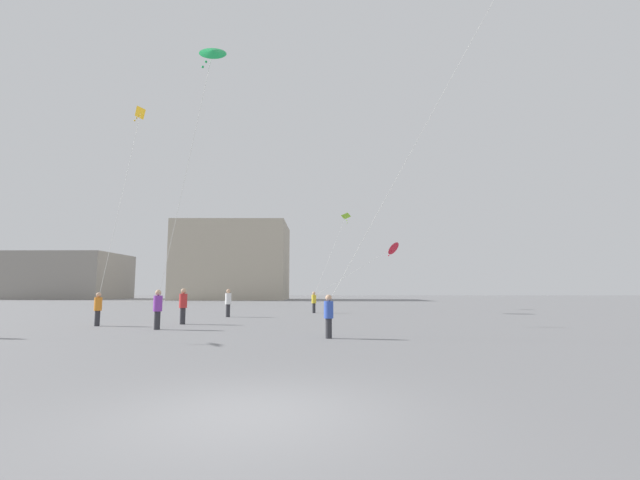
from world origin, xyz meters
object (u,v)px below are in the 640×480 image
(person_in_red, at_px, (183,305))
(kite_crimson_diamond, at_px, (392,248))
(person_in_white, at_px, (228,302))
(building_centre_hall, at_px, (234,262))
(kite_emerald_diamond, at_px, (212,54))
(kite_lime_delta, at_px, (345,219))
(person_in_blue, at_px, (329,314))
(kite_amber_delta, at_px, (139,119))
(person_in_orange, at_px, (98,307))
(building_left_hall, at_px, (65,276))
(person_in_yellow, at_px, (314,301))
(person_in_purple, at_px, (158,308))

(person_in_red, height_order, kite_crimson_diamond, kite_crimson_diamond)
(person_in_white, xyz_separation_m, building_centre_hall, (-12.92, 53.71, 6.22))
(kite_emerald_diamond, distance_m, kite_lime_delta, 26.83)
(person_in_white, relative_size, kite_emerald_diamond, 0.17)
(person_in_white, height_order, kite_emerald_diamond, kite_emerald_diamond)
(person_in_blue, height_order, kite_amber_delta, kite_amber_delta)
(kite_lime_delta, bearing_deg, person_in_orange, -120.17)
(person_in_blue, bearing_deg, kite_crimson_diamond, -84.01)
(person_in_red, bearing_deg, kite_crimson_diamond, 117.92)
(building_left_hall, bearing_deg, person_in_yellow, -44.06)
(person_in_white, relative_size, person_in_red, 0.99)
(person_in_purple, relative_size, building_centre_hall, 0.08)
(person_in_yellow, height_order, person_in_white, person_in_white)
(person_in_yellow, bearing_deg, person_in_orange, -166.14)
(person_in_yellow, bearing_deg, person_in_purple, -151.31)
(person_in_purple, bearing_deg, person_in_red, 121.68)
(person_in_white, distance_m, kite_emerald_diamond, 16.07)
(building_left_hall, relative_size, building_centre_hall, 1.06)
(building_centre_hall, bearing_deg, person_in_white, -76.47)
(person_in_red, xyz_separation_m, kite_crimson_diamond, (12.44, 12.23, 4.09))
(person_in_blue, distance_m, kite_emerald_diamond, 11.69)
(person_in_white, relative_size, building_centre_hall, 0.09)
(person_in_red, bearing_deg, kite_amber_delta, -135.56)
(person_in_yellow, relative_size, kite_emerald_diamond, 0.15)
(person_in_yellow, relative_size, person_in_white, 0.90)
(person_in_blue, xyz_separation_m, person_in_orange, (-11.58, 4.99, 0.03))
(kite_emerald_diamond, height_order, building_centre_hall, building_centre_hall)
(person_in_yellow, distance_m, person_in_purple, 15.84)
(building_centre_hall, bearing_deg, person_in_purple, -79.13)
(building_centre_hall, bearing_deg, kite_amber_delta, -81.87)
(kite_amber_delta, distance_m, building_centre_hall, 58.55)
(person_in_yellow, xyz_separation_m, person_in_orange, (-9.99, -12.81, 0.00))
(person_in_yellow, height_order, person_in_orange, person_in_orange)
(person_in_yellow, xyz_separation_m, person_in_blue, (1.59, -17.80, -0.03))
(person_in_purple, xyz_separation_m, kite_emerald_diamond, (2.98, -2.70, 10.53))
(person_in_yellow, distance_m, kite_emerald_diamond, 20.52)
(person_in_orange, distance_m, kite_emerald_diamond, 13.34)
(building_left_hall, bearing_deg, person_in_red, -53.08)
(person_in_white, height_order, kite_lime_delta, kite_lime_delta)
(kite_amber_delta, xyz_separation_m, kite_crimson_diamond, (16.32, 10.08, -6.97))
(person_in_orange, distance_m, kite_crimson_diamond, 21.56)
(kite_crimson_diamond, bearing_deg, person_in_purple, -129.21)
(kite_crimson_diamond, xyz_separation_m, building_left_hall, (-60.58, 51.84, -0.49))
(person_in_blue, height_order, building_centre_hall, building_centre_hall)
(person_in_white, xyz_separation_m, person_in_purple, (-0.83, -9.28, -0.03))
(person_in_orange, bearing_deg, kite_amber_delta, 56.21)
(person_in_purple, bearing_deg, kite_emerald_diamond, -9.67)
(person_in_purple, xyz_separation_m, kite_amber_delta, (-3.84, 5.22, 11.11))
(kite_crimson_diamond, height_order, building_left_hall, building_left_hall)
(person_in_orange, bearing_deg, person_in_white, 23.56)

